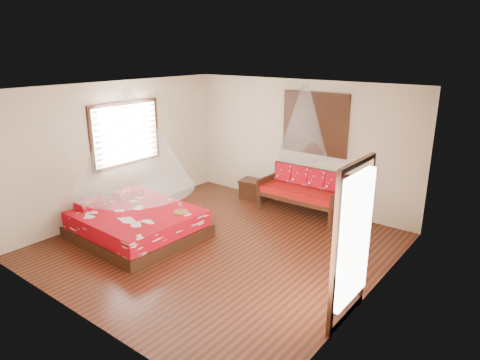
% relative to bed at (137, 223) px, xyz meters
% --- Properties ---
extents(room, '(5.54, 5.54, 2.84)m').
position_rel_bed_xyz_m(room, '(1.52, 0.62, 1.15)').
color(room, black).
rests_on(room, ground).
extents(bed, '(2.23, 2.03, 0.64)m').
position_rel_bed_xyz_m(bed, '(0.00, 0.00, 0.00)').
color(bed, black).
rests_on(bed, floor).
extents(daybed, '(1.84, 0.82, 0.96)m').
position_rel_bed_xyz_m(daybed, '(1.89, 3.00, 0.27)').
color(daybed, black).
rests_on(daybed, floor).
extents(storage_chest, '(0.71, 0.56, 0.45)m').
position_rel_bed_xyz_m(storage_chest, '(0.52, 3.07, -0.03)').
color(storage_chest, black).
rests_on(storage_chest, floor).
extents(shutter_panel, '(1.52, 0.06, 1.32)m').
position_rel_bed_xyz_m(shutter_panel, '(1.89, 3.34, 1.65)').
color(shutter_panel, black).
rests_on(shutter_panel, wall_back).
extents(window_left, '(0.10, 1.74, 1.34)m').
position_rel_bed_xyz_m(window_left, '(-1.19, 0.82, 1.45)').
color(window_left, black).
rests_on(window_left, wall_left).
extents(glazed_door, '(0.08, 1.02, 2.16)m').
position_rel_bed_xyz_m(glazed_door, '(4.24, 0.02, 0.82)').
color(glazed_door, black).
rests_on(glazed_door, floor).
extents(wine_tray, '(0.27, 0.27, 0.22)m').
position_rel_bed_xyz_m(wine_tray, '(0.73, 0.46, 0.31)').
color(wine_tray, brown).
rests_on(wine_tray, bed).
extents(mosquito_net_main, '(2.21, 2.21, 1.80)m').
position_rel_bed_xyz_m(mosquito_net_main, '(0.02, -0.00, 1.60)').
color(mosquito_net_main, white).
rests_on(mosquito_net_main, ceiling).
extents(mosquito_net_daybed, '(1.03, 1.03, 1.50)m').
position_rel_bed_xyz_m(mosquito_net_daybed, '(1.89, 2.87, 1.75)').
color(mosquito_net_daybed, white).
rests_on(mosquito_net_daybed, ceiling).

